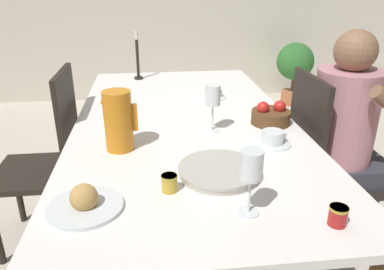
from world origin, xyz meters
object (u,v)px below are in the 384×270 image
at_px(chair_person_side, 324,166).
at_px(wine_glass_juice, 251,169).
at_px(person_seated, 349,131).
at_px(fruit_bowl, 271,116).
at_px(bread_plate, 85,202).
at_px(candlestick_tall, 138,61).
at_px(chair_opposite, 50,159).
at_px(wine_glass_water, 213,97).
at_px(jam_jar_red, 169,182).
at_px(serving_tray, 219,171).
at_px(jam_jar_amber, 338,215).
at_px(red_pitcher, 118,120).
at_px(teacup_near_person, 273,139).
at_px(teacup_across, 213,94).
at_px(potted_plant, 295,66).

relative_size(chair_person_side, wine_glass_juice, 4.78).
xyz_separation_m(person_seated, fruit_bowl, (-0.40, 0.01, 0.09)).
height_order(bread_plate, candlestick_tall, candlestick_tall).
xyz_separation_m(chair_opposite, person_seated, (1.49, -0.25, 0.19)).
bearing_deg(wine_glass_water, jam_jar_red, -114.32).
relative_size(serving_tray, candlestick_tall, 0.93).
xyz_separation_m(wine_glass_juice, jam_jar_amber, (0.23, -0.08, -0.11)).
xyz_separation_m(chair_opposite, fruit_bowl, (1.09, -0.24, 0.28)).
xyz_separation_m(red_pitcher, wine_glass_juice, (0.40, -0.49, 0.02)).
xyz_separation_m(wine_glass_water, candlestick_tall, (-0.34, 0.96, -0.03)).
xyz_separation_m(serving_tray, fruit_bowl, (0.33, 0.46, 0.02)).
bearing_deg(person_seated, wine_glass_juice, -44.96).
bearing_deg(chair_person_side, wine_glass_juice, -40.31).
bearing_deg(person_seated, teacup_near_person, -64.50).
bearing_deg(teacup_across, fruit_bowl, -64.70).
bearing_deg(chair_person_side, bread_plate, -59.96).
bearing_deg(serving_tray, teacup_across, 81.96).
xyz_separation_m(wine_glass_water, fruit_bowl, (0.29, 0.06, -0.12)).
xyz_separation_m(red_pitcher, jam_jar_red, (0.18, -0.34, -0.09)).
relative_size(chair_person_side, jam_jar_amber, 16.79).
relative_size(chair_opposite, person_seated, 0.82).
height_order(teacup_near_person, potted_plant, teacup_near_person).
relative_size(chair_opposite, candlestick_tall, 3.08).
bearing_deg(fruit_bowl, jam_jar_amber, -94.10).
distance_m(jam_jar_amber, potted_plant, 3.43).
relative_size(person_seated, candlestick_tall, 3.74).
bearing_deg(chair_opposite, chair_person_side, -99.78).
bearing_deg(candlestick_tall, bread_plate, -95.14).
height_order(chair_person_side, bread_plate, chair_person_side).
relative_size(red_pitcher, jam_jar_amber, 4.19).
height_order(chair_opposite, teacup_across, chair_opposite).
xyz_separation_m(chair_opposite, jam_jar_red, (0.59, -0.79, 0.27)).
bearing_deg(teacup_near_person, chair_person_side, 32.12).
xyz_separation_m(wine_glass_water, serving_tray, (-0.04, -0.40, -0.14)).
bearing_deg(candlestick_tall, teacup_across, -48.54).
bearing_deg(bread_plate, chair_person_side, 30.04).
xyz_separation_m(bread_plate, fruit_bowl, (0.76, 0.62, 0.02)).
height_order(person_seated, bread_plate, person_seated).
bearing_deg(jam_jar_red, jam_jar_amber, -27.09).
distance_m(chair_opposite, teacup_across, 0.95).
distance_m(red_pitcher, wine_glass_juice, 0.63).
bearing_deg(red_pitcher, jam_jar_red, -62.91).
bearing_deg(jam_jar_red, red_pitcher, 117.09).
height_order(wine_glass_juice, candlestick_tall, candlestick_tall).
xyz_separation_m(teacup_near_person, jam_jar_red, (-0.44, -0.32, 0.01)).
bearing_deg(serving_tray, fruit_bowl, 54.42).
bearing_deg(serving_tray, candlestick_tall, 102.32).
height_order(chair_opposite, candlestick_tall, candlestick_tall).
bearing_deg(jam_jar_red, wine_glass_water, 65.68).
bearing_deg(chair_opposite, serving_tray, -132.37).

